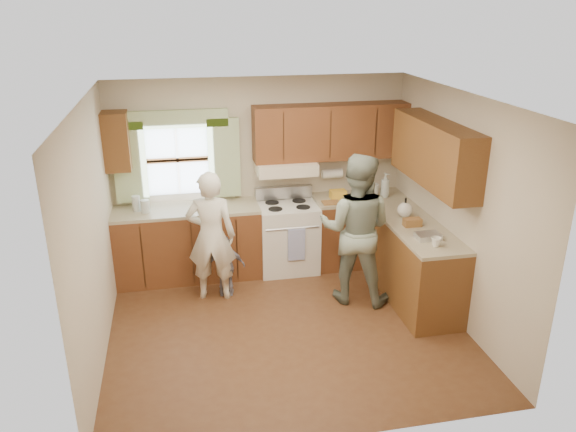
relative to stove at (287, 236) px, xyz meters
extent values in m
plane|color=#522D19|center=(-0.30, -1.44, -0.47)|extent=(3.80, 3.80, 0.00)
plane|color=white|center=(-0.30, -1.44, 2.03)|extent=(3.80, 3.80, 0.00)
plane|color=beige|center=(-0.30, 0.31, 0.78)|extent=(3.80, 0.00, 3.80)
plane|color=beige|center=(-0.30, -3.19, 0.78)|extent=(3.80, 0.00, 3.80)
plane|color=beige|center=(-2.20, -1.44, 0.78)|extent=(0.00, 3.50, 3.50)
plane|color=beige|center=(1.60, -1.44, 0.78)|extent=(0.00, 3.50, 3.50)
cube|color=#48220F|center=(-1.29, 0.01, -0.02)|extent=(1.82, 0.60, 0.90)
cube|color=#48220F|center=(0.99, 0.01, -0.02)|extent=(1.22, 0.60, 0.90)
cube|color=#492410|center=(1.30, -1.11, -0.02)|extent=(0.60, 1.65, 0.90)
cube|color=tan|center=(-1.29, 0.01, 0.45)|extent=(1.82, 0.60, 0.04)
cube|color=tan|center=(0.99, 0.01, 0.45)|extent=(1.22, 0.60, 0.04)
cube|color=tan|center=(1.30, -1.11, 0.45)|extent=(0.60, 1.65, 0.04)
cube|color=#48220F|center=(0.60, 0.15, 1.33)|extent=(2.00, 0.33, 0.70)
cube|color=#492410|center=(-2.05, 0.15, 1.33)|extent=(0.30, 0.33, 0.70)
cube|color=#492410|center=(1.43, -1.11, 1.33)|extent=(0.33, 1.65, 0.70)
cube|color=beige|center=(0.00, 0.08, 0.91)|extent=(0.76, 0.45, 0.15)
cube|color=silver|center=(-1.35, 0.29, 1.03)|extent=(0.90, 0.03, 0.90)
cube|color=#E0E744|center=(-1.93, 0.24, 1.03)|extent=(0.40, 0.05, 1.02)
cube|color=#E0E744|center=(-0.77, 0.24, 1.03)|extent=(0.40, 0.05, 1.02)
cube|color=#E0E744|center=(-1.35, 0.24, 1.55)|extent=(1.30, 0.05, 0.22)
cylinder|color=white|center=(0.65, 0.21, 0.75)|extent=(0.27, 0.12, 0.12)
imported|color=silver|center=(-0.87, -0.06, 0.53)|extent=(0.18, 0.18, 0.11)
imported|color=silver|center=(1.30, -0.05, 0.64)|extent=(0.18, 0.18, 0.32)
imported|color=silver|center=(0.83, -0.11, 0.50)|extent=(0.27, 0.27, 0.05)
imported|color=silver|center=(1.26, -1.69, 0.52)|extent=(0.13, 0.13, 0.10)
cylinder|color=silver|center=(-1.89, 0.05, 0.57)|extent=(0.10, 0.10, 0.19)
cylinder|color=silver|center=(-1.78, -0.03, 0.55)|extent=(0.11, 0.11, 0.16)
cube|color=olive|center=(0.54, -0.16, 0.48)|extent=(0.22, 0.17, 0.02)
cube|color=yellow|center=(0.68, 0.00, 0.53)|extent=(0.20, 0.14, 0.11)
cylinder|color=silver|center=(0.94, 0.01, 0.60)|extent=(0.13, 0.13, 0.25)
cylinder|color=silver|center=(1.15, -0.05, 0.56)|extent=(0.11, 0.11, 0.18)
sphere|color=silver|center=(1.27, -0.81, 0.56)|extent=(0.18, 0.18, 0.18)
cube|color=olive|center=(1.25, -1.10, 0.52)|extent=(0.20, 0.11, 0.09)
cube|color=silver|center=(1.27, -1.48, 0.50)|extent=(0.27, 0.18, 0.06)
cube|color=silver|center=(0.00, -0.01, -0.02)|extent=(0.76, 0.64, 0.90)
cube|color=#B7B7BC|center=(0.00, 0.25, 0.52)|extent=(0.76, 0.10, 0.16)
cylinder|color=#B7B7BC|center=(0.00, -0.33, 0.23)|extent=(0.68, 0.03, 0.03)
cube|color=#4C58B1|center=(0.05, -0.35, 0.01)|extent=(0.22, 0.02, 0.42)
cylinder|color=black|center=(-0.18, 0.11, 0.44)|extent=(0.18, 0.18, 0.01)
cylinder|color=black|center=(0.18, 0.11, 0.44)|extent=(0.18, 0.18, 0.01)
cylinder|color=black|center=(-0.18, -0.14, 0.44)|extent=(0.18, 0.18, 0.01)
cylinder|color=black|center=(0.18, -0.14, 0.44)|extent=(0.18, 0.18, 0.01)
imported|color=white|center=(-1.03, -0.59, 0.32)|extent=(0.64, 0.48, 1.58)
imported|color=#264638|center=(0.61, -0.96, 0.43)|extent=(1.08, 0.99, 1.79)
imported|color=gray|center=(-0.87, -0.59, -0.08)|extent=(0.47, 0.24, 0.77)
camera|label=1|loc=(-1.34, -6.68, 2.89)|focal=35.00mm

